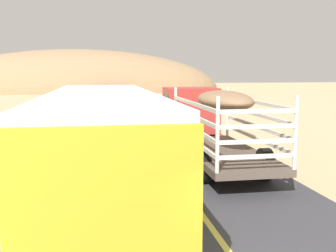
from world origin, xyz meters
name	(u,v)px	position (x,y,z in m)	size (l,w,h in m)	color
livestock_truck	(201,115)	(1.89, 12.07, 1.79)	(2.53, 9.70, 3.02)	#B2332D
bus	(103,152)	(-2.52, 4.85, 1.75)	(2.54, 10.00, 3.21)	gold
car_far	(103,98)	(-2.25, 41.22, 0.69)	(1.80, 4.40, 1.46)	silver
distant_hill	(78,91)	(-6.64, 71.31, 0.00)	(54.17, 21.46, 15.66)	#957553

